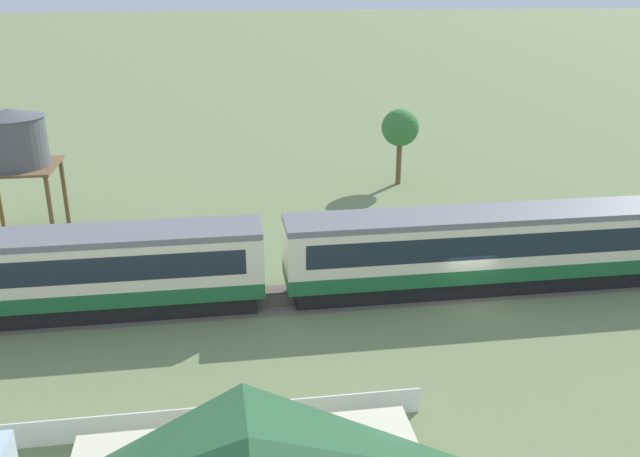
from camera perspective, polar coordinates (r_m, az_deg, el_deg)
name	(u,v)px	position (r m, az deg, el deg)	size (l,w,h in m)	color
ground_plane	(467,300)	(35.94, 12.27, -5.90)	(600.00, 600.00, 0.00)	#707F51
passenger_train	(279,258)	(34.21, -3.47, -2.50)	(91.13, 3.21, 4.24)	#1E6033
railway_track	(185,306)	(35.17, -11.33, -6.42)	(155.16, 3.60, 0.04)	#665B51
water_tower	(13,141)	(45.70, -24.42, 6.76)	(4.70, 4.70, 8.21)	brown
yard_tree_0	(400,128)	(53.76, 6.77, 8.38)	(2.93, 2.93, 6.02)	brown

